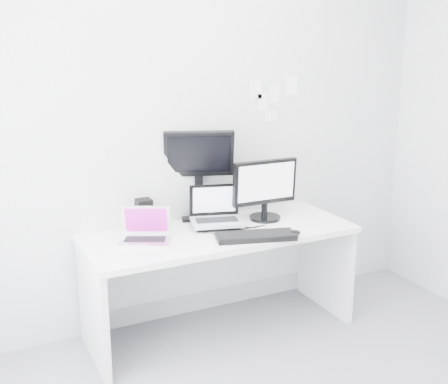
{
  "coord_description": "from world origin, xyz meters",
  "views": [
    {
      "loc": [
        -1.56,
        -1.99,
        1.96
      ],
      "look_at": [
        0.02,
        1.23,
        1.0
      ],
      "focal_mm": 45.89,
      "sensor_mm": 36.0,
      "label": 1
    }
  ],
  "objects": [
    {
      "name": "desk",
      "position": [
        0.0,
        1.25,
        0.36
      ],
      "size": [
        1.8,
        0.7,
        0.73
      ],
      "primitive_type": "cube",
      "color": "white",
      "rests_on": "ground"
    },
    {
      "name": "wall_note_0",
      "position": [
        0.45,
        1.59,
        1.62
      ],
      "size": [
        0.1,
        0.0,
        0.14
      ],
      "primitive_type": "cube",
      "color": "white",
      "rests_on": "back_wall"
    },
    {
      "name": "speaker",
      "position": [
        -0.43,
        1.54,
        0.83
      ],
      "size": [
        0.13,
        0.13,
        0.2
      ],
      "primitive_type": "cube",
      "rotation": [
        0.0,
        0.0,
        0.36
      ],
      "color": "black",
      "rests_on": "desk"
    },
    {
      "name": "wall_note_2",
      "position": [
        0.75,
        1.59,
        1.63
      ],
      "size": [
        0.1,
        0.0,
        0.14
      ],
      "primitive_type": "cube",
      "color": "white",
      "rests_on": "back_wall"
    },
    {
      "name": "samsung_monitor",
      "position": [
        0.4,
        1.34,
        0.95
      ],
      "size": [
        0.48,
        0.23,
        0.44
      ],
      "primitive_type": "cube",
      "rotation": [
        0.0,
        0.0,
        -0.01
      ],
      "color": "black",
      "rests_on": "desk"
    },
    {
      "name": "wall_note_4",
      "position": [
        0.51,
        1.59,
        1.52
      ],
      "size": [
        0.09,
        0.0,
        0.12
      ],
      "primitive_type": "cube",
      "color": "white",
      "rests_on": "back_wall"
    },
    {
      "name": "dell_laptop",
      "position": [
        0.02,
        1.33,
        0.87
      ],
      "size": [
        0.4,
        0.35,
        0.29
      ],
      "primitive_type": "cube",
      "rotation": [
        0.0,
        0.0,
        -0.27
      ],
      "color": "#AFB2B6",
      "rests_on": "desk"
    },
    {
      "name": "wall_note_3",
      "position": [
        0.58,
        1.59,
        1.42
      ],
      "size": [
        0.11,
        0.0,
        0.08
      ],
      "primitive_type": "cube",
      "color": "white",
      "rests_on": "back_wall"
    },
    {
      "name": "macbook",
      "position": [
        -0.52,
        1.25,
        0.85
      ],
      "size": [
        0.38,
        0.35,
        0.23
      ],
      "primitive_type": "cube",
      "rotation": [
        0.0,
        0.0,
        -0.46
      ],
      "color": "silver",
      "rests_on": "desk"
    },
    {
      "name": "mouse",
      "position": [
        0.38,
        0.95,
        0.75
      ],
      "size": [
        0.13,
        0.1,
        0.04
      ],
      "primitive_type": "ellipsoid",
      "rotation": [
        0.0,
        0.0,
        0.19
      ],
      "color": "black",
      "rests_on": "desk"
    },
    {
      "name": "keyboard",
      "position": [
        0.14,
        1.01,
        0.75
      ],
      "size": [
        0.53,
        0.31,
        0.03
      ],
      "primitive_type": "cube",
      "rotation": [
        0.0,
        0.0,
        -0.28
      ],
      "color": "black",
      "rests_on": "desk"
    },
    {
      "name": "back_wall",
      "position": [
        0.0,
        1.6,
        1.35
      ],
      "size": [
        3.6,
        0.0,
        3.6
      ],
      "primitive_type": "plane",
      "rotation": [
        1.57,
        0.0,
        0.0
      ],
      "color": "#B7B9BB",
      "rests_on": "ground"
    },
    {
      "name": "wall_note_1",
      "position": [
        0.6,
        1.59,
        1.58
      ],
      "size": [
        0.09,
        0.0,
        0.13
      ],
      "primitive_type": "cube",
      "color": "white",
      "rests_on": "back_wall"
    },
    {
      "name": "rear_monitor",
      "position": [
        -0.01,
        1.56,
        1.06
      ],
      "size": [
        0.51,
        0.32,
        0.65
      ],
      "primitive_type": "cube",
      "rotation": [
        0.0,
        0.0,
        -0.34
      ],
      "color": "black",
      "rests_on": "desk"
    }
  ]
}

